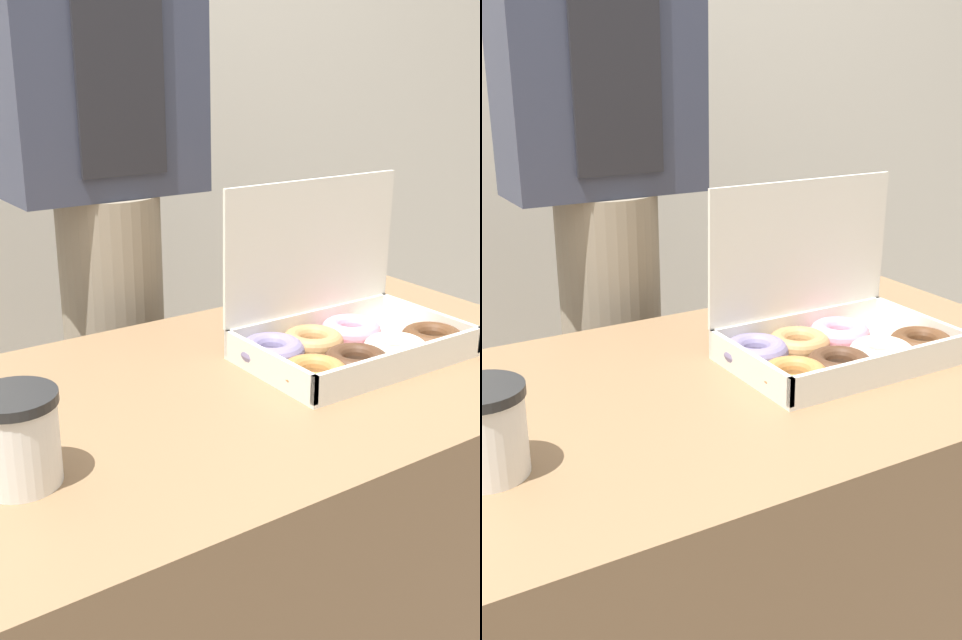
# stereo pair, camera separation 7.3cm
# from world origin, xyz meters

# --- Properties ---
(table) EXTENTS (1.17, 0.61, 0.71)m
(table) POSITION_xyz_m (0.00, 0.00, 0.36)
(table) COLOR brown
(table) RESTS_ON ground_plane
(donut_box) EXTENTS (0.38, 0.24, 0.27)m
(donut_box) POSITION_xyz_m (0.19, -0.01, 0.75)
(donut_box) COLOR silver
(donut_box) RESTS_ON table
(coffee_cup) EXTENTS (0.10, 0.10, 0.11)m
(coffee_cup) POSITION_xyz_m (-0.36, -0.09, 0.77)
(coffee_cup) COLOR silver
(coffee_cup) RESTS_ON table
(person_customer) EXTENTS (0.37, 0.20, 1.69)m
(person_customer) POSITION_xyz_m (0.03, 0.49, 0.93)
(person_customer) COLOR gray
(person_customer) RESTS_ON ground_plane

